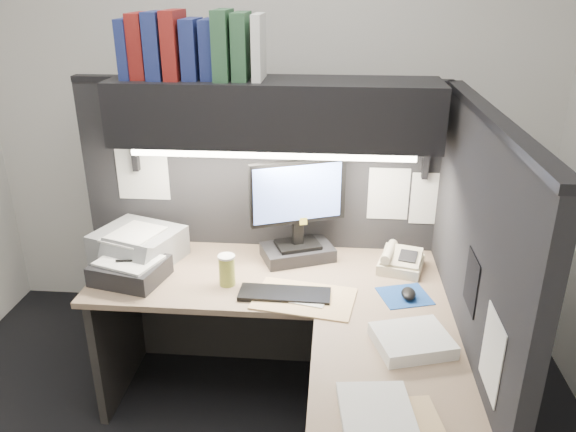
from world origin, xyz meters
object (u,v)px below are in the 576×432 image
object	(u,v)px
overhead_shelf	(274,112)
coffee_cup	(227,271)
keyboard	(285,294)
desk	(329,403)
monitor	(298,221)
notebook_stack	(130,271)
printer	(139,245)
telephone	(401,262)

from	to	relation	value
overhead_shelf	coffee_cup	xyz separation A→B (m)	(-0.20, -0.30, -0.70)
overhead_shelf	keyboard	size ratio (longest dim) A/B	3.68
desk	monitor	xyz separation A→B (m)	(-0.19, 0.75, 0.50)
overhead_shelf	keyboard	distance (m)	0.86
overhead_shelf	notebook_stack	size ratio (longest dim) A/B	4.84
overhead_shelf	printer	bearing A→B (deg)	-173.73
printer	monitor	bearing A→B (deg)	25.02
monitor	notebook_stack	distance (m)	0.86
overhead_shelf	coffee_cup	bearing A→B (deg)	-123.89
keyboard	coffee_cup	bearing A→B (deg)	164.33
keyboard	coffee_cup	distance (m)	0.30
overhead_shelf	keyboard	bearing A→B (deg)	-78.04
keyboard	printer	world-z (taller)	printer
keyboard	printer	size ratio (longest dim) A/B	1.06
overhead_shelf	notebook_stack	xyz separation A→B (m)	(-0.68, -0.29, -0.72)
keyboard	notebook_stack	xyz separation A→B (m)	(-0.76, 0.09, 0.04)
overhead_shelf	monitor	xyz separation A→B (m)	(0.11, -0.00, -0.56)
desk	telephone	xyz separation A→B (m)	(0.34, 0.68, 0.33)
monitor	keyboard	bearing A→B (deg)	-116.84
coffee_cup	printer	bearing A→B (deg)	156.21
monitor	keyboard	world-z (taller)	monitor
coffee_cup	notebook_stack	world-z (taller)	coffee_cup
desk	coffee_cup	bearing A→B (deg)	137.92
telephone	monitor	bearing A→B (deg)	-172.35
telephone	notebook_stack	world-z (taller)	notebook_stack
coffee_cup	telephone	bearing A→B (deg)	15.04
monitor	notebook_stack	size ratio (longest dim) A/B	1.67
desk	monitor	world-z (taller)	monitor
keyboard	telephone	size ratio (longest dim) A/B	1.95
telephone	keyboard	bearing A→B (deg)	-135.27
desk	keyboard	size ratio (longest dim) A/B	4.04
monitor	notebook_stack	world-z (taller)	monitor
coffee_cup	keyboard	bearing A→B (deg)	-16.96
overhead_shelf	telephone	size ratio (longest dim) A/B	7.18
printer	notebook_stack	distance (m)	0.22
desk	notebook_stack	distance (m)	1.13
printer	keyboard	bearing A→B (deg)	-1.71
overhead_shelf	desk	bearing A→B (deg)	-68.21
overhead_shelf	printer	size ratio (longest dim) A/B	3.89
desk	telephone	size ratio (longest dim) A/B	7.87
keyboard	notebook_stack	size ratio (longest dim) A/B	1.31
printer	notebook_stack	world-z (taller)	printer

